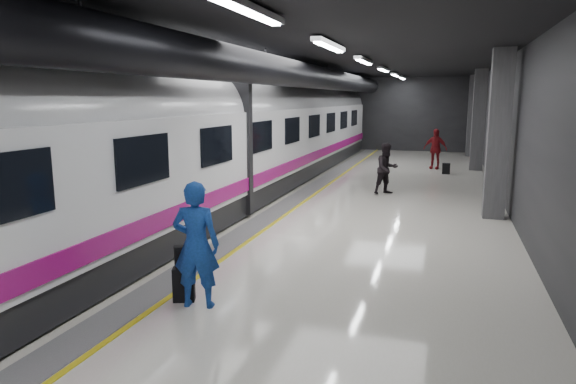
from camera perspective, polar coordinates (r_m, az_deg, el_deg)
The scene contains 9 objects.
ground at distance 13.54m, azimuth 2.83°, elevation -3.36°, with size 40.00×40.00×0.00m, color silver.
platform_hall at distance 14.15m, azimuth 2.80°, elevation 11.68°, with size 10.02×40.02×4.51m.
train at distance 14.35m, azimuth -9.82°, elevation 5.66°, with size 3.05×38.00×4.05m.
traveler_main at distance 8.03m, azimuth -10.17°, elevation -5.79°, with size 0.72×0.48×1.99m, color #1845B5.
suitcase_main at distance 8.50m, azimuth -11.50°, elevation -10.02°, with size 0.34×0.21×0.55m, color black.
shoulder_bag at distance 8.33m, azimuth -11.55°, elevation -7.12°, with size 0.28×0.15×0.37m, color black.
traveler_far_a at distance 17.69m, azimuth 10.91°, elevation 2.57°, with size 0.85×0.66×1.74m, color black.
traveler_far_b at distance 24.68m, azimuth 16.03°, elevation 4.63°, with size 1.08×0.45×1.84m, color maroon.
suitcase_far at distance 23.14m, azimuth 17.16°, elevation 2.50°, with size 0.32×0.21×0.47m, color black.
Camera 1 is at (3.26, -12.74, 3.20)m, focal length 32.00 mm.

